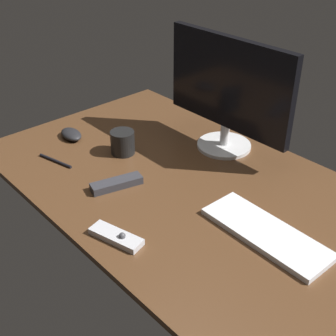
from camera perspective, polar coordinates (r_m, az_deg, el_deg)
name	(u,v)px	position (r cm, az deg, el deg)	size (l,w,h in cm)	color
desk	(187,186)	(146.92, 2.39, -2.27)	(140.00, 84.00, 2.00)	#4C301C
monitor	(228,90)	(158.68, 7.56, 9.68)	(52.11, 19.69, 40.54)	silver
keyboard	(266,233)	(128.00, 12.21, -7.99)	(37.00, 13.46, 1.68)	silver
computer_mouse	(71,134)	(176.20, -12.08, 4.18)	(11.03, 6.56, 3.13)	black
media_remote	(116,237)	(124.61, -6.52, -8.56)	(16.37, 8.84, 3.10)	#B7B7BC
tv_remote	(117,184)	(144.83, -6.48, -1.96)	(16.64, 4.61, 2.49)	#2D2D33
coffee_mug	(123,142)	(161.84, -5.73, 3.22)	(8.59, 8.59, 8.47)	black
pen	(55,161)	(162.06, -13.98, 0.88)	(0.98, 0.98, 14.92)	black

